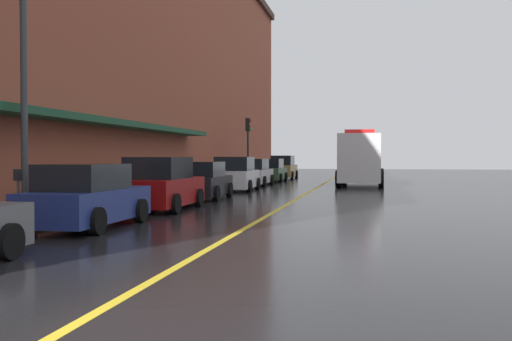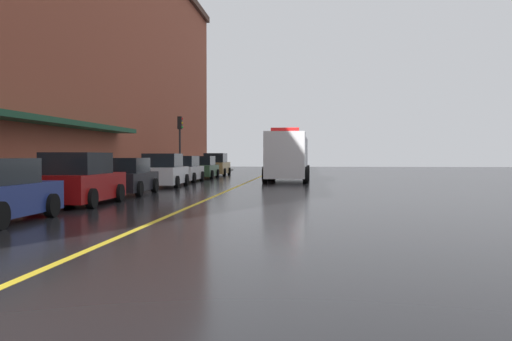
{
  "view_description": "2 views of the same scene",
  "coord_description": "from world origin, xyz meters",
  "px_view_note": "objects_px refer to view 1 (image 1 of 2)",
  "views": [
    {
      "loc": [
        3.06,
        -5.15,
        1.78
      ],
      "look_at": [
        -2.29,
        21.91,
        1.13
      ],
      "focal_mm": 40.84,
      "sensor_mm": 36.0,
      "label": 1
    },
    {
      "loc": [
        3.86,
        -4.75,
        1.66
      ],
      "look_at": [
        1.02,
        25.03,
        0.87
      ],
      "focal_mm": 39.12,
      "sensor_mm": 36.0,
      "label": 2
    }
  ],
  "objects_px": {
    "box_truck": "(361,160)",
    "traffic_light_near": "(248,137)",
    "parked_car_2": "(161,185)",
    "parked_car_5": "(254,173)",
    "street_lamp_left": "(24,58)",
    "parked_car_7": "(283,168)",
    "parking_meter_1": "(262,166)",
    "parking_meter_0": "(253,167)",
    "parking_meter_2": "(236,168)",
    "parked_car_4": "(235,175)",
    "parked_car_6": "(270,171)",
    "parked_car_1": "(87,198)",
    "parking_meter_3": "(18,186)",
    "parked_car_3": "(201,181)"
  },
  "relations": [
    {
      "from": "parked_car_2",
      "to": "street_lamp_left",
      "type": "relative_size",
      "value": 0.62
    },
    {
      "from": "parked_car_1",
      "to": "parked_car_5",
      "type": "relative_size",
      "value": 0.96
    },
    {
      "from": "parking_meter_2",
      "to": "parking_meter_0",
      "type": "bearing_deg",
      "value": 90.0
    },
    {
      "from": "parking_meter_0",
      "to": "parked_car_6",
      "type": "bearing_deg",
      "value": -22.12
    },
    {
      "from": "parked_car_1",
      "to": "parked_car_5",
      "type": "xyz_separation_m",
      "value": [
        -0.1,
        21.68,
        0.03
      ]
    },
    {
      "from": "parked_car_2",
      "to": "parked_car_6",
      "type": "height_order",
      "value": "parked_car_2"
    },
    {
      "from": "parked_car_1",
      "to": "parked_car_7",
      "type": "distance_m",
      "value": 33.54
    },
    {
      "from": "parking_meter_1",
      "to": "parked_car_5",
      "type": "bearing_deg",
      "value": -82.35
    },
    {
      "from": "parked_car_3",
      "to": "parked_car_1",
      "type": "bearing_deg",
      "value": 178.55
    },
    {
      "from": "parking_meter_1",
      "to": "street_lamp_left",
      "type": "relative_size",
      "value": 0.19
    },
    {
      "from": "box_truck",
      "to": "traffic_light_near",
      "type": "distance_m",
      "value": 8.23
    },
    {
      "from": "parked_car_4",
      "to": "traffic_light_near",
      "type": "relative_size",
      "value": 1.0
    },
    {
      "from": "parking_meter_0",
      "to": "parking_meter_1",
      "type": "xyz_separation_m",
      "value": [
        0.0,
        3.42,
        0.0
      ]
    },
    {
      "from": "parked_car_5",
      "to": "box_truck",
      "type": "relative_size",
      "value": 0.52
    },
    {
      "from": "parked_car_3",
      "to": "street_lamp_left",
      "type": "xyz_separation_m",
      "value": [
        -1.95,
        -9.72,
        3.66
      ]
    },
    {
      "from": "parked_car_2",
      "to": "parked_car_7",
      "type": "distance_m",
      "value": 28.45
    },
    {
      "from": "parking_meter_3",
      "to": "traffic_light_near",
      "type": "height_order",
      "value": "traffic_light_near"
    },
    {
      "from": "parked_car_1",
      "to": "parked_car_6",
      "type": "xyz_separation_m",
      "value": [
        -0.07,
        27.53,
        0.02
      ]
    },
    {
      "from": "box_truck",
      "to": "parking_meter_1",
      "type": "xyz_separation_m",
      "value": [
        -7.81,
        7.88,
        -0.54
      ]
    },
    {
      "from": "parked_car_4",
      "to": "box_truck",
      "type": "distance_m",
      "value": 9.82
    },
    {
      "from": "parked_car_2",
      "to": "parking_meter_2",
      "type": "bearing_deg",
      "value": 3.98
    },
    {
      "from": "parked_car_6",
      "to": "parking_meter_1",
      "type": "relative_size",
      "value": 3.31
    },
    {
      "from": "box_truck",
      "to": "parked_car_4",
      "type": "bearing_deg",
      "value": -39.62
    },
    {
      "from": "box_truck",
      "to": "street_lamp_left",
      "type": "xyz_separation_m",
      "value": [
        -8.41,
        -23.14,
        2.8
      ]
    },
    {
      "from": "parking_meter_2",
      "to": "street_lamp_left",
      "type": "height_order",
      "value": "street_lamp_left"
    },
    {
      "from": "parked_car_6",
      "to": "parking_meter_0",
      "type": "relative_size",
      "value": 3.31
    },
    {
      "from": "parking_meter_3",
      "to": "street_lamp_left",
      "type": "bearing_deg",
      "value": 116.42
    },
    {
      "from": "parked_car_6",
      "to": "box_truck",
      "type": "distance_m",
      "value": 7.6
    },
    {
      "from": "parked_car_5",
      "to": "street_lamp_left",
      "type": "relative_size",
      "value": 0.63
    },
    {
      "from": "street_lamp_left",
      "to": "parking_meter_1",
      "type": "bearing_deg",
      "value": 88.89
    },
    {
      "from": "parked_car_2",
      "to": "parked_car_7",
      "type": "bearing_deg",
      "value": -0.65
    },
    {
      "from": "parked_car_3",
      "to": "parked_car_4",
      "type": "xyz_separation_m",
      "value": [
        0.09,
        5.98,
        0.09
      ]
    },
    {
      "from": "parked_car_3",
      "to": "parked_car_6",
      "type": "height_order",
      "value": "parked_car_6"
    },
    {
      "from": "parking_meter_0",
      "to": "street_lamp_left",
      "type": "xyz_separation_m",
      "value": [
        -0.6,
        -27.61,
        3.34
      ]
    },
    {
      "from": "parking_meter_0",
      "to": "parking_meter_2",
      "type": "distance_m",
      "value": 5.67
    },
    {
      "from": "parked_car_4",
      "to": "parking_meter_2",
      "type": "relative_size",
      "value": 3.24
    },
    {
      "from": "parking_meter_3",
      "to": "parked_car_5",
      "type": "bearing_deg",
      "value": 86.64
    },
    {
      "from": "parked_car_4",
      "to": "parked_car_5",
      "type": "relative_size",
      "value": 0.98
    },
    {
      "from": "parked_car_4",
      "to": "parked_car_7",
      "type": "height_order",
      "value": "parked_car_7"
    },
    {
      "from": "parked_car_4",
      "to": "parking_meter_3",
      "type": "xyz_separation_m",
      "value": [
        -1.44,
        -16.91,
        0.23
      ]
    },
    {
      "from": "parked_car_7",
      "to": "street_lamp_left",
      "type": "relative_size",
      "value": 0.7
    },
    {
      "from": "street_lamp_left",
      "to": "traffic_light_near",
      "type": "relative_size",
      "value": 1.61
    },
    {
      "from": "parked_car_5",
      "to": "traffic_light_near",
      "type": "height_order",
      "value": "traffic_light_near"
    },
    {
      "from": "parked_car_2",
      "to": "box_truck",
      "type": "distance_m",
      "value": 19.6
    },
    {
      "from": "parked_car_2",
      "to": "parked_car_5",
      "type": "bearing_deg",
      "value": -0.34
    },
    {
      "from": "parking_meter_2",
      "to": "street_lamp_left",
      "type": "bearing_deg",
      "value": -91.57
    },
    {
      "from": "parked_car_5",
      "to": "street_lamp_left",
      "type": "xyz_separation_m",
      "value": [
        -1.92,
        -21.21,
        3.62
      ]
    },
    {
      "from": "parking_meter_1",
      "to": "parking_meter_3",
      "type": "bearing_deg",
      "value": -90.0
    },
    {
      "from": "parked_car_1",
      "to": "box_truck",
      "type": "relative_size",
      "value": 0.5
    },
    {
      "from": "parked_car_7",
      "to": "parking_meter_1",
      "type": "relative_size",
      "value": 3.64
    }
  ]
}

